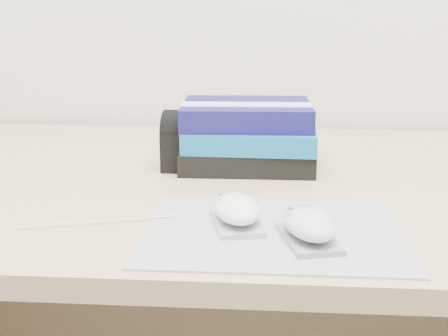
# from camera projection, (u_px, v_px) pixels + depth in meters

# --- Properties ---
(desk) EXTENTS (1.60, 0.80, 0.73)m
(desk) POSITION_uv_depth(u_px,v_px,m) (272.00, 290.00, 1.14)
(desk) COLOR tan
(desk) RESTS_ON ground
(mousepad) EXTENTS (0.32, 0.25, 0.00)m
(mousepad) POSITION_uv_depth(u_px,v_px,m) (274.00, 232.00, 0.77)
(mousepad) COLOR gray
(mousepad) RESTS_ON desk
(mouse_rear) EXTENTS (0.08, 0.11, 0.04)m
(mouse_rear) POSITION_uv_depth(u_px,v_px,m) (237.00, 211.00, 0.79)
(mouse_rear) COLOR #A7A7AA
(mouse_rear) RESTS_ON mousepad
(mouse_front) EXTENTS (0.08, 0.11, 0.04)m
(mouse_front) POSITION_uv_depth(u_px,v_px,m) (309.00, 226.00, 0.73)
(mouse_front) COLOR gray
(mouse_front) RESTS_ON mousepad
(usb_cable) EXTENTS (0.19, 0.06, 0.00)m
(usb_cable) POSITION_uv_depth(u_px,v_px,m) (101.00, 221.00, 0.80)
(usb_cable) COLOR white
(usb_cable) RESTS_ON mousepad
(book_stack) EXTENTS (0.23, 0.19, 0.11)m
(book_stack) POSITION_uv_depth(u_px,v_px,m) (248.00, 135.00, 1.07)
(book_stack) COLOR black
(book_stack) RESTS_ON desk
(pouch) EXTENTS (0.12, 0.08, 0.10)m
(pouch) POSITION_uv_depth(u_px,v_px,m) (198.00, 141.00, 1.05)
(pouch) COLOR black
(pouch) RESTS_ON desk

